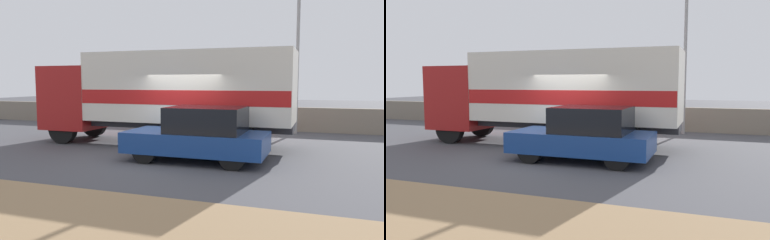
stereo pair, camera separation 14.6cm
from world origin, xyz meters
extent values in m
plane|color=#47474C|center=(0.00, 0.00, 0.00)|extent=(80.00, 80.00, 0.00)
cube|color=#937551|center=(0.00, -5.77, 0.02)|extent=(60.00, 4.63, 0.04)
cube|color=gray|center=(0.00, 7.86, 0.55)|extent=(60.00, 0.35, 1.11)
cylinder|color=gray|center=(3.10, 6.97, 4.00)|extent=(0.14, 0.14, 7.99)
cube|color=maroon|center=(-4.82, 2.39, 1.67)|extent=(1.98, 2.37, 2.35)
cube|color=black|center=(-5.79, 2.39, 2.14)|extent=(0.06, 2.01, 1.04)
cube|color=#2D2D33|center=(-0.23, 2.39, 0.78)|extent=(7.18, 1.28, 0.25)
cube|color=silver|center=(-0.23, 2.39, 2.10)|extent=(7.18, 2.33, 2.39)
cube|color=red|center=(-0.23, 2.39, 1.77)|extent=(7.15, 2.35, 0.48)
cylinder|color=black|center=(-4.82, 1.40, 0.55)|extent=(1.09, 0.28, 1.09)
cylinder|color=black|center=(-4.82, 3.38, 0.55)|extent=(1.09, 0.28, 1.09)
cylinder|color=black|center=(1.74, 1.40, 0.55)|extent=(1.09, 0.28, 1.09)
cylinder|color=black|center=(1.74, 3.38, 0.55)|extent=(1.09, 0.28, 1.09)
cylinder|color=black|center=(0.30, 1.40, 0.55)|extent=(1.09, 0.28, 1.09)
cylinder|color=black|center=(0.30, 3.38, 0.55)|extent=(1.09, 0.28, 1.09)
cube|color=navy|center=(0.80, 0.11, 0.56)|extent=(4.03, 1.82, 0.59)
cube|color=black|center=(1.13, 0.11, 1.21)|extent=(2.09, 1.67, 0.72)
cylinder|color=black|center=(-0.44, -0.68, 0.35)|extent=(0.70, 0.20, 0.70)
cylinder|color=black|center=(-0.44, 0.90, 0.35)|extent=(0.70, 0.20, 0.70)
cylinder|color=black|center=(2.05, -0.68, 0.35)|extent=(0.70, 0.20, 0.70)
cylinder|color=black|center=(2.05, 0.90, 0.35)|extent=(0.70, 0.20, 0.70)
camera|label=1|loc=(4.21, -9.92, 2.26)|focal=35.00mm
camera|label=2|loc=(4.34, -9.87, 2.26)|focal=35.00mm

